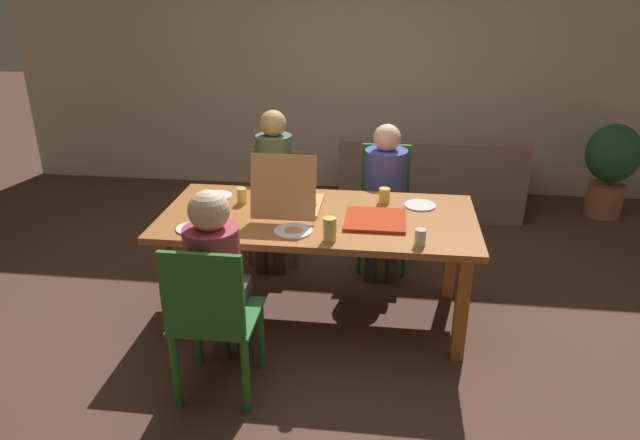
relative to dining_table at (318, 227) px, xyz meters
name	(u,v)px	position (x,y,z in m)	size (l,w,h in m)	color
ground_plane	(318,315)	(0.00, 0.00, -0.68)	(20.00, 20.00, 0.00)	#533629
back_wall	(352,52)	(0.00, 2.78, 0.79)	(7.41, 0.12, 2.95)	beige
dining_table	(318,227)	(0.00, 0.00, 0.00)	(2.08, 1.00, 0.77)	#A76433
chair_0	(212,318)	(-0.46, -0.93, -0.16)	(0.46, 0.45, 0.97)	#2A6F2E
person_0	(217,272)	(-0.46, -0.78, 0.04)	(0.30, 0.48, 1.23)	#393E42
chair_1	(384,198)	(0.43, 0.94, -0.13)	(0.41, 0.43, 0.98)	#2A7431
person_1	(385,186)	(0.43, 0.79, 0.03)	(0.33, 0.49, 1.19)	#2E3C3A
chair_2	(277,199)	(-0.46, 0.95, -0.18)	(0.46, 0.41, 0.89)	#9C6136
person_2	(273,177)	(-0.46, 0.81, 0.06)	(0.29, 0.48, 1.27)	#412B37
pizza_box_0	(289,201)	(-0.21, 0.08, 0.15)	(0.42, 0.51, 0.43)	tan
pizza_box_1	(375,220)	(0.38, -0.06, 0.10)	(0.39, 0.39, 0.02)	#AD2C10
plate_0	(194,228)	(-0.74, -0.33, 0.10)	(0.22, 0.22, 0.03)	white
plate_1	(217,196)	(-0.76, 0.25, 0.09)	(0.21, 0.21, 0.01)	white
plate_2	(293,230)	(-0.12, -0.29, 0.10)	(0.24, 0.24, 0.03)	white
plate_3	(420,205)	(0.68, 0.25, 0.09)	(0.22, 0.22, 0.01)	white
drinking_glass_0	(384,195)	(0.43, 0.29, 0.14)	(0.08, 0.08, 0.10)	#DFCC5A
drinking_glass_1	(330,229)	(0.12, -0.39, 0.16)	(0.08, 0.08, 0.15)	#DDC965
drinking_glass_2	(420,237)	(0.65, -0.38, 0.14)	(0.07, 0.07, 0.10)	silver
drinking_glass_3	(242,196)	(-0.55, 0.15, 0.14)	(0.07, 0.07, 0.11)	#E3C55D
couch	(429,182)	(0.86, 2.18, -0.40)	(1.78, 0.84, 0.78)	#8C6C58
potted_plant	(612,163)	(2.60, 2.21, -0.14)	(0.51, 0.51, 0.92)	#B46A4A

